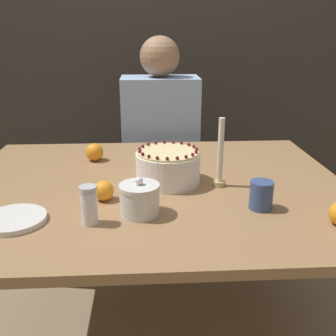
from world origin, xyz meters
TOP-DOWN VIEW (x-y plane):
  - wall_behind at (0.00, 1.40)m, footprint 8.00×0.05m
  - dining_table at (0.00, 0.00)m, footprint 1.38×1.09m
  - cake at (0.05, 0.01)m, footprint 0.23×0.23m
  - sugar_bowl at (-0.05, -0.24)m, footprint 0.12×0.12m
  - sugar_shaker at (-0.19, -0.29)m, footprint 0.05×0.05m
  - plate_stack at (-0.41, -0.27)m, footprint 0.18×0.18m
  - candle at (0.23, -0.03)m, footprint 0.04×0.04m
  - cup at (0.32, -0.22)m, footprint 0.07×0.07m
  - orange_fruit_1 at (-0.24, 0.28)m, footprint 0.07×0.07m
  - orange_fruit_2 at (-0.16, -0.13)m, footprint 0.07×0.07m
  - person_man_blue_shirt at (0.05, 0.74)m, footprint 0.40×0.34m

SIDE VIEW (x-z plane):
  - person_man_blue_shirt at x=0.05m, z-range -0.08..1.14m
  - dining_table at x=0.00m, z-range 0.26..0.99m
  - plate_stack at x=-0.41m, z-range 0.73..0.75m
  - orange_fruit_2 at x=-0.16m, z-range 0.73..0.79m
  - orange_fruit_1 at x=-0.24m, z-range 0.73..0.80m
  - cup at x=0.32m, z-range 0.73..0.82m
  - sugar_bowl at x=-0.05m, z-range 0.72..0.84m
  - sugar_shaker at x=-0.19m, z-range 0.73..0.84m
  - cake at x=0.05m, z-range 0.72..0.85m
  - candle at x=0.23m, z-range 0.70..0.95m
  - wall_behind at x=0.00m, z-range 0.00..2.60m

